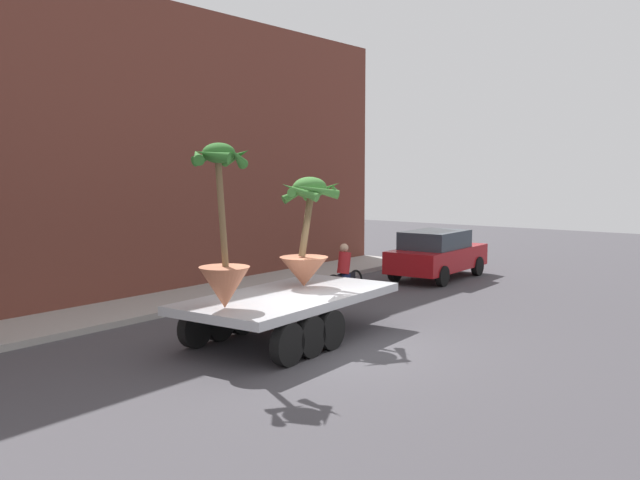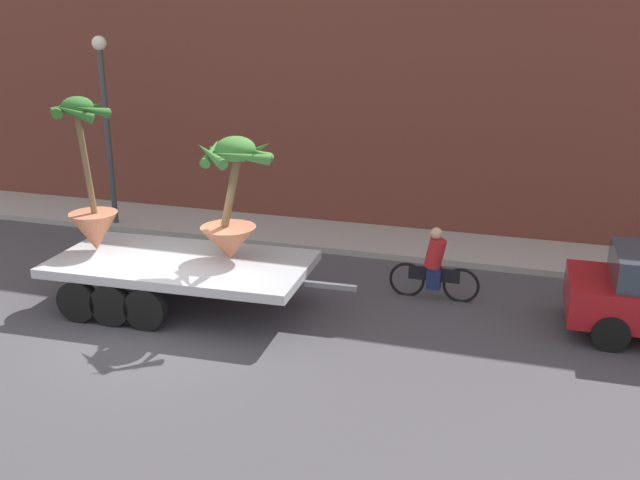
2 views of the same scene
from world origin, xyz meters
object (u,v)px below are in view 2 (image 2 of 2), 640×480
object	(u,v)px
potted_palm_middle	(90,197)
flatbed_trailer	(171,269)
potted_palm_rear	(231,207)
street_lamp	(105,107)
cyclist	(434,267)

from	to	relation	value
potted_palm_middle	flatbed_trailer	bearing A→B (deg)	-0.20
potted_palm_rear	street_lamp	bearing A→B (deg)	143.66
flatbed_trailer	potted_palm_rear	xyz separation A→B (m)	(1.21, 0.31, 1.28)
cyclist	street_lamp	size ratio (longest dim) A/B	0.38
potted_palm_middle	street_lamp	size ratio (longest dim) A/B	0.64
potted_palm_rear	street_lamp	world-z (taller)	street_lamp
cyclist	potted_palm_rear	bearing A→B (deg)	-156.94
flatbed_trailer	potted_palm_rear	bearing A→B (deg)	14.39
flatbed_trailer	potted_palm_middle	bearing A→B (deg)	179.80
flatbed_trailer	cyclist	xyz separation A→B (m)	(4.91, 1.88, -0.09)
flatbed_trailer	cyclist	size ratio (longest dim) A/B	3.29
potted_palm_middle	cyclist	size ratio (longest dim) A/B	1.67
potted_palm_middle	cyclist	xyz separation A→B (m)	(6.60, 1.88, -1.41)
flatbed_trailer	potted_palm_rear	world-z (taller)	potted_palm_rear
potted_palm_rear	street_lamp	xyz separation A→B (m)	(-5.18, 3.81, 1.19)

